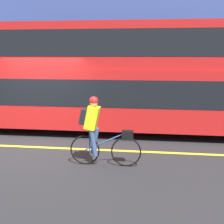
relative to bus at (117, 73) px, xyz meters
name	(u,v)px	position (x,y,z in m)	size (l,w,h in m)	color
ground_plane	(34,146)	(-2.16, -2.13, -1.98)	(80.00, 80.00, 0.00)	#232326
road_center_line	(32,147)	(-2.16, -2.24, -1.98)	(50.00, 0.14, 0.01)	yellow
sidewalk_curb	(74,114)	(-2.16, 2.43, -1.93)	(60.00, 1.70, 0.11)	#A8A399
bus	(117,73)	(0.00, 0.00, 0.00)	(10.33, 2.61, 3.58)	black
cyclist_on_bike	(98,129)	(-0.03, -3.39, -1.09)	(1.71, 0.32, 1.67)	black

